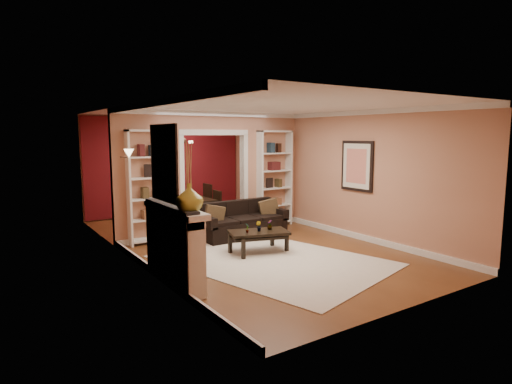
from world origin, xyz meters
TOP-DOWN VIEW (x-y plane):
  - floor at (0.00, 0.00)m, footprint 8.00×8.00m
  - ceiling at (0.00, 0.00)m, footprint 8.00×8.00m
  - wall_back at (0.00, 4.00)m, footprint 8.00×0.00m
  - wall_front at (0.00, -4.00)m, footprint 8.00×0.00m
  - wall_left at (-2.25, 0.00)m, footprint 0.00×8.00m
  - wall_right at (2.25, 0.00)m, footprint 0.00×8.00m
  - partition_wall at (0.00, 1.20)m, footprint 4.50×0.15m
  - red_back_panel at (0.00, 3.97)m, footprint 4.44×0.04m
  - dining_window at (0.00, 3.93)m, footprint 0.78×0.03m
  - area_rug at (-0.22, -1.36)m, footprint 3.62×4.39m
  - sofa at (0.29, 0.45)m, footprint 1.95×0.84m
  - pillow_left at (-0.40, 0.43)m, footprint 0.41×0.17m
  - pillow_right at (0.98, 0.43)m, footprint 0.43×0.24m
  - coffee_table at (-0.12, -0.78)m, footprint 1.21×0.89m
  - plant_left at (-0.37, -0.78)m, footprint 0.11×0.11m
  - plant_center at (-0.12, -0.78)m, footprint 0.10×0.12m
  - plant_right at (0.13, -0.78)m, footprint 0.12×0.12m
  - bookshelf_left at (-1.55, 1.03)m, footprint 0.90×0.30m
  - bookshelf_right at (1.55, 1.03)m, footprint 0.90×0.30m
  - fireplace at (-2.09, -1.50)m, footprint 0.32×1.70m
  - vase at (-2.09, -2.03)m, footprint 0.47×0.47m
  - mirror at (-2.23, -1.50)m, footprint 0.03×0.95m
  - wall_sconce at (-2.15, 0.55)m, footprint 0.18×0.18m
  - framed_art at (2.21, -1.00)m, footprint 0.04×0.85m
  - dining_table at (-0.07, 2.63)m, footprint 1.80×1.01m
  - dining_chair_nw at (-0.62, 2.33)m, footprint 0.59×0.59m
  - dining_chair_ne at (0.48, 2.33)m, footprint 0.41×0.41m
  - dining_chair_sw at (-0.62, 2.93)m, footprint 0.50×0.50m
  - dining_chair_se at (0.48, 2.93)m, footprint 0.51×0.51m
  - chandelier at (0.00, 2.70)m, footprint 0.50×0.50m

SIDE VIEW (x-z plane):
  - floor at x=0.00m, z-range 0.00..0.00m
  - area_rug at x=-0.22m, z-range 0.00..0.01m
  - coffee_table at x=-0.12m, z-range 0.00..0.41m
  - dining_table at x=-0.07m, z-range 0.00..0.63m
  - sofa at x=0.29m, z-range 0.00..0.76m
  - dining_chair_ne at x=0.48m, z-range 0.00..0.80m
  - dining_chair_sw at x=-0.62m, z-range 0.00..0.81m
  - dining_chair_nw at x=-0.62m, z-range 0.00..0.91m
  - dining_chair_se at x=0.48m, z-range 0.00..0.92m
  - plant_left at x=-0.37m, z-range 0.41..0.59m
  - plant_right at x=0.13m, z-range 0.41..0.59m
  - plant_center at x=-0.12m, z-range 0.41..0.60m
  - pillow_left at x=-0.40m, z-range 0.37..0.77m
  - fireplace at x=-2.09m, z-range 0.00..1.16m
  - pillow_right at x=0.98m, z-range 0.37..0.79m
  - bookshelf_left at x=-1.55m, z-range 0.00..2.30m
  - bookshelf_right at x=1.55m, z-range 0.00..2.30m
  - red_back_panel at x=0.00m, z-range 0.00..2.64m
  - wall_back at x=0.00m, z-range -2.65..5.35m
  - wall_front at x=0.00m, z-range -2.65..5.35m
  - wall_left at x=-2.25m, z-range -2.65..5.35m
  - wall_right at x=2.25m, z-range -2.65..5.35m
  - partition_wall at x=0.00m, z-range 0.00..2.70m
  - vase at x=-2.09m, z-range 1.16..1.55m
  - dining_window at x=0.00m, z-range 1.06..2.04m
  - framed_art at x=2.21m, z-range 1.02..2.08m
  - mirror at x=-2.23m, z-range 1.25..2.35m
  - wall_sconce at x=-2.15m, z-range 1.72..1.94m
  - chandelier at x=0.00m, z-range 1.87..2.17m
  - ceiling at x=0.00m, z-range 2.70..2.70m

